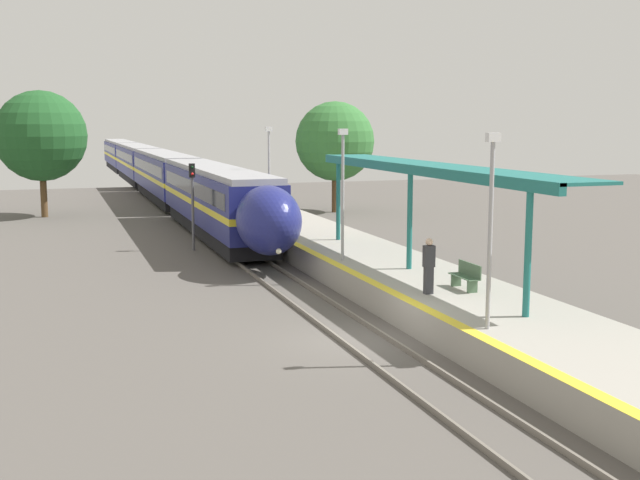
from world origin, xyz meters
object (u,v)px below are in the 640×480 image
object	(u,v)px
lamppost_mid	(343,185)
lamppost_far	(269,169)
lamppost_near	(491,218)
train	(151,168)
person_waiting	(429,265)
railway_signal	(193,198)
platform_bench	(466,275)

from	to	relation	value
lamppost_mid	lamppost_far	size ratio (longest dim) A/B	1.00
lamppost_near	lamppost_far	size ratio (longest dim) A/B	1.00
train	lamppost_far	world-z (taller)	lamppost_far
person_waiting	railway_signal	distance (m)	17.85
lamppost_near	platform_bench	bearing A→B (deg)	67.55
lamppost_far	train	bearing A→B (deg)	93.96
train	railway_signal	xyz separation A→B (m)	(-1.95, -34.15, 0.41)
railway_signal	lamppost_mid	distance (m)	11.28
train	lamppost_mid	world-z (taller)	lamppost_mid
person_waiting	lamppost_far	world-z (taller)	lamppost_far
platform_bench	railway_signal	distance (m)	18.11
train	lamppost_mid	xyz separation A→B (m)	(2.30, -44.52, 1.70)
train	person_waiting	world-z (taller)	train
platform_bench	lamppost_near	distance (m)	5.72
platform_bench	train	bearing A→B (deg)	94.76
train	lamppost_far	distance (m)	33.31
person_waiting	lamppost_mid	distance (m)	7.15
person_waiting	lamppost_near	world-z (taller)	lamppost_near
person_waiting	railway_signal	xyz separation A→B (m)	(-4.71, 17.21, 0.76)
train	lamppost_mid	bearing A→B (deg)	-87.04
lamppost_mid	lamppost_far	world-z (taller)	same
platform_bench	lamppost_near	bearing A→B (deg)	-112.45
railway_signal	lamppost_mid	size ratio (longest dim) A/B	0.84
train	person_waiting	distance (m)	51.43
train	lamppost_near	bearing A→B (deg)	-87.64
platform_bench	person_waiting	world-z (taller)	person_waiting
lamppost_far	railway_signal	bearing A→B (deg)	-167.28
lamppost_mid	railway_signal	bearing A→B (deg)	112.29
train	platform_bench	distance (m)	51.30
platform_bench	person_waiting	distance (m)	1.60
platform_bench	person_waiting	xyz separation A→B (m)	(-1.50, -0.24, 0.49)
train	railway_signal	world-z (taller)	railway_signal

